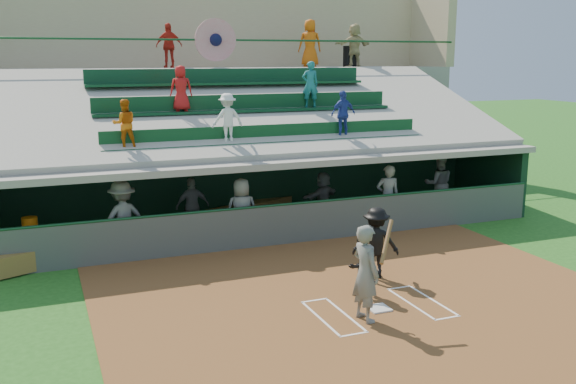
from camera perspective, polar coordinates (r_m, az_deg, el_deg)
name	(u,v)px	position (r m, az deg, el deg)	size (l,w,h in m)	color
ground	(378,310)	(13.33, 8.05, -10.34)	(100.00, 100.00, 0.00)	#1F5718
dirt_slab	(367,301)	(13.73, 7.01, -9.58)	(11.00, 9.00, 0.02)	brown
home_plate	(379,308)	(13.32, 8.05, -10.20)	(0.43, 0.43, 0.03)	silver
batters_box_chalk	(379,309)	(13.32, 8.05, -10.24)	(2.65, 1.85, 0.01)	white
dugout_floor	(266,228)	(19.16, -1.94, -3.19)	(16.00, 3.50, 0.04)	gray
concourse_slab	(207,128)	(25.11, -7.21, 5.64)	(20.00, 3.00, 4.60)	gray
grandstand	(229,138)	(22.24, -5.28, 4.78)	(20.40, 10.40, 7.80)	#4E544E
batter_at_plate	(366,273)	(12.45, 6.93, -7.13)	(0.91, 0.80, 1.95)	#5A5D57
catcher	(360,266)	(13.83, 6.46, -6.56)	(0.62, 0.48, 1.27)	black
home_umpire	(376,242)	(14.90, 7.82, -4.47)	(1.06, 0.61, 1.65)	black
dugout_bench	(258,209)	(20.38, -2.71, -1.50)	(16.44, 0.49, 0.49)	olive
white_table	(33,246)	(17.25, -21.70, -4.49)	(0.82, 0.61, 0.71)	white
water_cooler	(30,225)	(17.14, -21.97, -2.72)	(0.38, 0.38, 0.38)	orange
dugout_player_a	(123,218)	(16.80, -14.50, -2.28)	(1.25, 0.72, 1.93)	#575A55
dugout_player_b	(192,206)	(18.42, -8.49, -1.25)	(0.96, 0.40, 1.64)	#61645F
dugout_player_c	(242,211)	(17.33, -4.13, -1.72)	(0.88, 0.57, 1.80)	#60635D
dugout_player_d	(323,197)	(19.62, 3.13, -0.45)	(1.44, 0.46, 1.55)	#555853
dugout_player_e	(388,197)	(19.09, 8.85, -0.41)	(0.69, 0.45, 1.89)	#61645F
dugout_player_f	(439,184)	(21.32, 13.24, 0.72)	(0.92, 0.72, 1.89)	#5E605B
trash_bin	(350,56)	(26.65, 5.53, 11.90)	(0.56, 0.56, 0.84)	black
concourse_staff_a	(169,46)	(23.84, -10.52, 12.66)	(0.93, 0.39, 1.59)	red
concourse_staff_b	(310,43)	(25.83, 1.96, 13.07)	(0.91, 0.59, 1.85)	#D0580C
concourse_staff_c	(354,45)	(26.41, 5.91, 12.84)	(1.59, 0.50, 1.71)	tan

